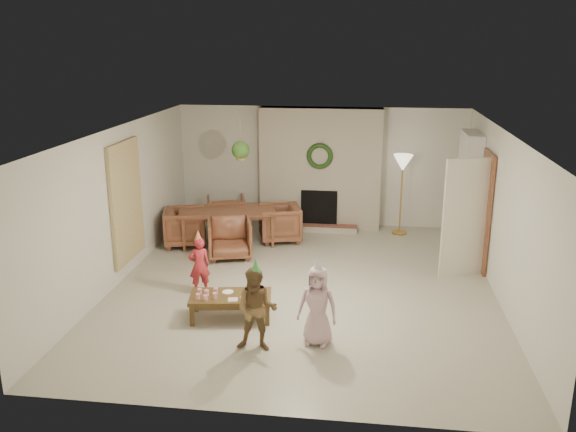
% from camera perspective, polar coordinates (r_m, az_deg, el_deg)
% --- Properties ---
extents(floor, '(7.00, 7.00, 0.00)m').
position_cam_1_polar(floor, '(9.73, 1.46, -6.67)').
color(floor, '#B7B29E').
rests_on(floor, ground).
extents(ceiling, '(7.00, 7.00, 0.00)m').
position_cam_1_polar(ceiling, '(9.05, 1.57, 8.06)').
color(ceiling, white).
rests_on(ceiling, wall_back).
extents(wall_back, '(7.00, 0.00, 7.00)m').
position_cam_1_polar(wall_back, '(12.70, 3.16, 4.72)').
color(wall_back, silver).
rests_on(wall_back, floor).
extents(wall_front, '(7.00, 0.00, 7.00)m').
position_cam_1_polar(wall_front, '(6.05, -1.99, -8.62)').
color(wall_front, silver).
rests_on(wall_front, floor).
extents(wall_left, '(0.00, 7.00, 7.00)m').
position_cam_1_polar(wall_left, '(10.06, -15.74, 1.02)').
color(wall_left, silver).
rests_on(wall_left, floor).
extents(wall_right, '(0.00, 7.00, 7.00)m').
position_cam_1_polar(wall_right, '(9.50, 19.81, -0.24)').
color(wall_right, silver).
rests_on(wall_right, floor).
extents(fireplace_mass, '(2.50, 0.40, 2.50)m').
position_cam_1_polar(fireplace_mass, '(12.51, 3.09, 4.54)').
color(fireplace_mass, '#521C15').
rests_on(fireplace_mass, floor).
extents(fireplace_hearth, '(1.60, 0.30, 0.12)m').
position_cam_1_polar(fireplace_hearth, '(12.47, 2.89, -1.15)').
color(fireplace_hearth, maroon).
rests_on(fireplace_hearth, floor).
extents(fireplace_firebox, '(0.75, 0.12, 0.75)m').
position_cam_1_polar(fireplace_firebox, '(12.52, 2.97, 0.79)').
color(fireplace_firebox, black).
rests_on(fireplace_firebox, floor).
extents(fireplace_wreath, '(0.54, 0.10, 0.54)m').
position_cam_1_polar(fireplace_wreath, '(12.23, 3.03, 5.70)').
color(fireplace_wreath, '#1B3A16').
rests_on(fireplace_wreath, fireplace_mass).
extents(floor_lamp_base, '(0.30, 0.30, 0.03)m').
position_cam_1_polar(floor_lamp_base, '(12.52, 10.51, -1.55)').
color(floor_lamp_base, gold).
rests_on(floor_lamp_base, floor).
extents(floor_lamp_post, '(0.03, 0.03, 1.47)m').
position_cam_1_polar(floor_lamp_post, '(12.32, 10.69, 1.75)').
color(floor_lamp_post, gold).
rests_on(floor_lamp_post, floor).
extents(floor_lamp_shade, '(0.39, 0.39, 0.33)m').
position_cam_1_polar(floor_lamp_shade, '(12.16, 10.87, 4.98)').
color(floor_lamp_shade, beige).
rests_on(floor_lamp_shade, floor_lamp_post).
extents(bookshelf_carcass, '(0.30, 1.00, 2.20)m').
position_cam_1_polar(bookshelf_carcass, '(11.69, 16.71, 2.27)').
color(bookshelf_carcass, white).
rests_on(bookshelf_carcass, floor).
extents(bookshelf_shelf_a, '(0.30, 0.92, 0.03)m').
position_cam_1_polar(bookshelf_shelf_a, '(11.86, 16.36, -0.77)').
color(bookshelf_shelf_a, white).
rests_on(bookshelf_shelf_a, bookshelf_carcass).
extents(bookshelf_shelf_b, '(0.30, 0.92, 0.03)m').
position_cam_1_polar(bookshelf_shelf_b, '(11.75, 16.52, 1.09)').
color(bookshelf_shelf_b, white).
rests_on(bookshelf_shelf_b, bookshelf_carcass).
extents(bookshelf_shelf_c, '(0.30, 0.92, 0.03)m').
position_cam_1_polar(bookshelf_shelf_c, '(11.65, 16.68, 2.99)').
color(bookshelf_shelf_c, white).
rests_on(bookshelf_shelf_c, bookshelf_carcass).
extents(bookshelf_shelf_d, '(0.30, 0.92, 0.03)m').
position_cam_1_polar(bookshelf_shelf_d, '(11.57, 16.84, 4.92)').
color(bookshelf_shelf_d, white).
rests_on(bookshelf_shelf_d, bookshelf_carcass).
extents(books_row_lower, '(0.20, 0.40, 0.24)m').
position_cam_1_polar(books_row_lower, '(11.67, 16.43, -0.32)').
color(books_row_lower, maroon).
rests_on(books_row_lower, bookshelf_shelf_a).
extents(books_row_mid, '(0.20, 0.44, 0.24)m').
position_cam_1_polar(books_row_mid, '(11.76, 16.44, 1.82)').
color(books_row_mid, '#235282').
rests_on(books_row_mid, bookshelf_shelf_b).
extents(books_row_upper, '(0.20, 0.36, 0.22)m').
position_cam_1_polar(books_row_upper, '(11.53, 16.70, 3.51)').
color(books_row_upper, '#C5892A').
rests_on(books_row_upper, bookshelf_shelf_c).
extents(door_frame, '(0.05, 0.86, 2.04)m').
position_cam_1_polar(door_frame, '(10.68, 18.19, 0.41)').
color(door_frame, brown).
rests_on(door_frame, floor).
extents(door_leaf, '(0.77, 0.32, 2.00)m').
position_cam_1_polar(door_leaf, '(10.26, 16.47, -0.20)').
color(door_leaf, beige).
rests_on(door_leaf, floor).
extents(curtain_panel, '(0.06, 1.20, 2.00)m').
position_cam_1_polar(curtain_panel, '(10.23, -15.10, 1.31)').
color(curtain_panel, beige).
rests_on(curtain_panel, wall_left).
extents(dining_table, '(2.06, 1.49, 0.65)m').
position_cam_1_polar(dining_table, '(11.70, -5.75, -1.03)').
color(dining_table, brown).
rests_on(dining_table, floor).
extents(dining_chair_near, '(0.95, 0.96, 0.72)m').
position_cam_1_polar(dining_chair_near, '(10.92, -5.57, -2.12)').
color(dining_chair_near, brown).
rests_on(dining_chair_near, floor).
extents(dining_chair_far, '(0.95, 0.96, 0.72)m').
position_cam_1_polar(dining_chair_far, '(12.47, -5.91, 0.22)').
color(dining_chair_far, brown).
rests_on(dining_chair_far, floor).
extents(dining_chair_left, '(0.96, 0.95, 0.72)m').
position_cam_1_polar(dining_chair_left, '(11.69, -9.73, -1.03)').
color(dining_chair_left, brown).
rests_on(dining_chair_left, floor).
extents(dining_chair_right, '(0.96, 0.95, 0.72)m').
position_cam_1_polar(dining_chair_right, '(11.77, -0.81, -0.67)').
color(dining_chair_right, brown).
rests_on(dining_chair_right, floor).
extents(hanging_plant_cord, '(0.01, 0.01, 0.70)m').
position_cam_1_polar(hanging_plant_cord, '(10.77, -4.56, 7.46)').
color(hanging_plant_cord, tan).
rests_on(hanging_plant_cord, ceiling).
extents(hanging_plant_pot, '(0.16, 0.16, 0.12)m').
position_cam_1_polar(hanging_plant_pot, '(10.83, -4.52, 5.63)').
color(hanging_plant_pot, '#9B6032').
rests_on(hanging_plant_pot, hanging_plant_cord).
extents(hanging_plant_foliage, '(0.32, 0.32, 0.32)m').
position_cam_1_polar(hanging_plant_foliage, '(10.81, -4.53, 6.26)').
color(hanging_plant_foliage, '#2A511B').
rests_on(hanging_plant_foliage, hanging_plant_pot).
extents(coffee_table_top, '(1.22, 0.74, 0.05)m').
position_cam_1_polar(coffee_table_top, '(8.58, -5.48, -7.64)').
color(coffee_table_top, '#513C1B').
rests_on(coffee_table_top, floor).
extents(coffee_table_apron, '(1.12, 0.64, 0.07)m').
position_cam_1_polar(coffee_table_apron, '(8.61, -5.47, -8.01)').
color(coffee_table_apron, '#513C1B').
rests_on(coffee_table_apron, floor).
extents(coffee_leg_fl, '(0.07, 0.07, 0.30)m').
position_cam_1_polar(coffee_leg_fl, '(8.50, -9.10, -9.33)').
color(coffee_leg_fl, '#513C1B').
rests_on(coffee_leg_fl, floor).
extents(coffee_leg_fr, '(0.07, 0.07, 0.30)m').
position_cam_1_polar(coffee_leg_fr, '(8.42, -1.99, -9.38)').
color(coffee_leg_fr, '#513C1B').
rests_on(coffee_leg_fr, floor).
extents(coffee_leg_bl, '(0.07, 0.07, 0.30)m').
position_cam_1_polar(coffee_leg_bl, '(8.92, -8.70, -8.04)').
color(coffee_leg_bl, '#513C1B').
rests_on(coffee_leg_bl, floor).
extents(coffee_leg_br, '(0.07, 0.07, 0.30)m').
position_cam_1_polar(coffee_leg_br, '(8.85, -1.95, -8.07)').
color(coffee_leg_br, '#513C1B').
rests_on(coffee_leg_br, floor).
extents(cup_a, '(0.07, 0.07, 0.08)m').
position_cam_1_polar(cup_a, '(8.48, -8.55, -7.57)').
color(cup_a, white).
rests_on(cup_a, coffee_table_top).
extents(cup_b, '(0.07, 0.07, 0.08)m').
position_cam_1_polar(cup_b, '(8.64, -8.40, -7.10)').
color(cup_b, white).
rests_on(cup_b, coffee_table_top).
extents(cup_c, '(0.07, 0.07, 0.08)m').
position_cam_1_polar(cup_c, '(8.43, -7.86, -7.70)').
color(cup_c, white).
rests_on(cup_c, coffee_table_top).
extents(cup_d, '(0.07, 0.07, 0.08)m').
position_cam_1_polar(cup_d, '(8.59, -7.73, -7.22)').
color(cup_d, white).
rests_on(cup_d, coffee_table_top).
extents(cup_e, '(0.07, 0.07, 0.08)m').
position_cam_1_polar(cup_e, '(8.48, -6.98, -7.51)').
color(cup_e, white).
rests_on(cup_e, coffee_table_top).
extents(cup_f, '(0.07, 0.07, 0.08)m').
position_cam_1_polar(cup_f, '(8.64, -6.87, -7.04)').
color(cup_f, white).
rests_on(cup_f, coffee_table_top).
extents(plate_a, '(0.18, 0.18, 0.01)m').
position_cam_1_polar(plate_a, '(8.67, -5.73, -7.17)').
color(plate_a, white).
rests_on(plate_a, coffee_table_top).
extents(plate_b, '(0.18, 0.18, 0.01)m').
position_cam_1_polar(plate_b, '(8.48, -4.03, -7.70)').
color(plate_b, white).
rests_on(plate_b, coffee_table_top).
extents(plate_c, '(0.18, 0.18, 0.01)m').
position_cam_1_polar(plate_c, '(8.63, -2.80, -7.22)').
color(plate_c, white).
rests_on(plate_c, coffee_table_top).
extents(food_scoop, '(0.07, 0.07, 0.06)m').
position_cam_1_polar(food_scoop, '(8.46, -4.03, -7.49)').
color(food_scoop, tan).
rests_on(food_scoop, plate_b).
extents(napkin_left, '(0.15, 0.15, 0.01)m').
position_cam_1_polar(napkin_left, '(8.42, -5.26, -7.90)').
color(napkin_left, '#E1A6B3').
rests_on(napkin_left, coffee_table_top).
extents(napkin_right, '(0.15, 0.15, 0.01)m').
position_cam_1_polar(napkin_right, '(8.70, -3.37, -7.04)').
color(napkin_right, '#E1A6B3').
rests_on(napkin_right, coffee_table_top).
extents(child_red, '(0.39, 0.35, 0.91)m').
position_cam_1_polar(child_red, '(9.42, -8.42, -4.67)').
color(child_red, '#B0252D').
rests_on(child_red, floor).
extents(party_hat_red, '(0.14, 0.14, 0.17)m').
position_cam_1_polar(party_hat_red, '(9.26, -8.54, -1.82)').
color(party_hat_red, gold).
rests_on(party_hat_red, child_red).
extents(child_plaid, '(0.54, 0.42, 1.11)m').
position_cam_1_polar(child_plaid, '(7.63, -3.00, -8.88)').
color(child_plaid, '#953928').
rests_on(child_plaid, floor).
extents(party_hat_plaid, '(0.17, 0.17, 0.18)m').
position_cam_1_polar(party_hat_plaid, '(7.40, -3.06, -4.71)').
color(party_hat_plaid, green).
rests_on(party_hat_plaid, child_plaid).
extents(child_pink, '(0.57, 0.42, 1.06)m').
position_cam_1_polar(child_pink, '(7.79, 2.82, -8.53)').
color(child_pink, '#D3A9B6').
rests_on(child_pink, floor).
extents(party_hat_pink, '(0.18, 0.18, 0.19)m').
position_cam_1_polar(party_hat_pink, '(7.57, 2.89, -4.59)').
color(party_hat_pink, silver).
rests_on(party_hat_pink, child_pink).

